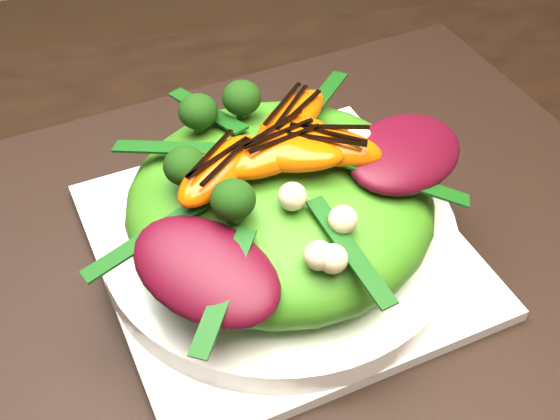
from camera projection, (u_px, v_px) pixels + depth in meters
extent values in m
cube|color=black|center=(280.00, 255.00, 0.52)|extent=(0.63, 0.53, 0.00)
cube|color=silver|center=(280.00, 248.00, 0.52)|extent=(0.28, 0.28, 0.01)
cylinder|color=white|center=(280.00, 235.00, 0.51)|extent=(0.29, 0.29, 0.02)
ellipsoid|color=#3D7C17|center=(280.00, 202.00, 0.48)|extent=(0.25, 0.25, 0.07)
ellipsoid|color=#3C0612|center=(405.00, 153.00, 0.47)|extent=(0.11, 0.10, 0.02)
ellipsoid|color=#C64003|center=(272.00, 130.00, 0.47)|extent=(0.07, 0.04, 0.02)
sphere|color=#15370A|center=(176.00, 126.00, 0.47)|extent=(0.04, 0.04, 0.04)
sphere|color=beige|center=(329.00, 186.00, 0.44)|extent=(0.02, 0.02, 0.02)
cube|color=black|center=(272.00, 118.00, 0.46)|extent=(0.04, 0.01, 0.00)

